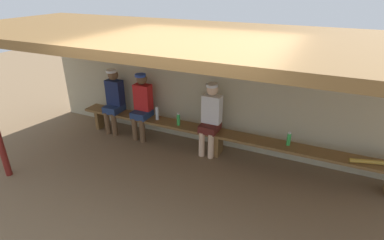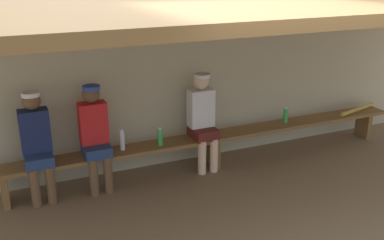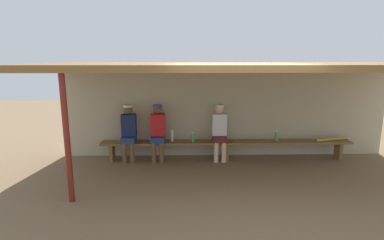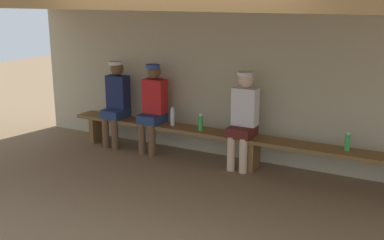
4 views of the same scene
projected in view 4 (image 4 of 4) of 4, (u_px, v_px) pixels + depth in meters
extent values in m
plane|color=brown|center=(202.00, 213.00, 5.26)|extent=(24.00, 24.00, 0.00)
cube|color=#B7AD8C|center=(268.00, 86.00, 6.68)|extent=(8.00, 0.20, 2.20)
cube|color=brown|center=(232.00, 2.00, 5.28)|extent=(8.00, 2.80, 0.12)
cube|color=brown|center=(254.00, 139.00, 6.47)|extent=(6.00, 0.36, 0.05)
cube|color=brown|center=(97.00, 129.00, 7.80)|extent=(0.08, 0.29, 0.41)
cube|color=brown|center=(254.00, 155.00, 6.53)|extent=(0.08, 0.29, 0.41)
cube|color=#591E19|center=(242.00, 131.00, 6.51)|extent=(0.32, 0.40, 0.14)
cylinder|color=beige|center=(231.00, 154.00, 6.49)|extent=(0.11, 0.11, 0.48)
cylinder|color=beige|center=(243.00, 156.00, 6.40)|extent=(0.11, 0.11, 0.48)
cube|color=white|center=(245.00, 107.00, 6.49)|extent=(0.34, 0.20, 0.52)
sphere|color=beige|center=(246.00, 80.00, 6.40)|extent=(0.21, 0.21, 0.21)
cylinder|color=white|center=(245.00, 74.00, 6.34)|extent=(0.21, 0.21, 0.05)
cube|color=navy|center=(152.00, 118.00, 7.19)|extent=(0.32, 0.40, 0.14)
cylinder|color=brown|center=(142.00, 139.00, 7.17)|extent=(0.11, 0.11, 0.48)
cylinder|color=brown|center=(152.00, 140.00, 7.08)|extent=(0.11, 0.11, 0.48)
cube|color=red|center=(155.00, 96.00, 7.17)|extent=(0.34, 0.20, 0.52)
sphere|color=brown|center=(154.00, 72.00, 7.08)|extent=(0.21, 0.21, 0.21)
cylinder|color=#2D47A5|center=(153.00, 66.00, 7.02)|extent=(0.21, 0.21, 0.05)
cube|color=navy|center=(116.00, 113.00, 7.51)|extent=(0.32, 0.40, 0.14)
cylinder|color=brown|center=(106.00, 133.00, 7.49)|extent=(0.11, 0.11, 0.48)
cylinder|color=brown|center=(115.00, 134.00, 7.40)|extent=(0.11, 0.11, 0.48)
cube|color=#19234C|center=(118.00, 92.00, 7.49)|extent=(0.34, 0.20, 0.52)
sphere|color=brown|center=(117.00, 69.00, 7.40)|extent=(0.21, 0.21, 0.21)
cylinder|color=white|center=(115.00, 63.00, 7.34)|extent=(0.21, 0.21, 0.05)
cylinder|color=green|center=(201.00, 123.00, 6.77)|extent=(0.06, 0.06, 0.22)
cylinder|color=white|center=(201.00, 115.00, 6.74)|extent=(0.05, 0.05, 0.02)
cylinder|color=silver|center=(173.00, 117.00, 7.04)|extent=(0.07, 0.07, 0.25)
cylinder|color=white|center=(172.00, 108.00, 7.00)|extent=(0.05, 0.05, 0.02)
cylinder|color=green|center=(347.00, 142.00, 5.90)|extent=(0.06, 0.06, 0.21)
cylinder|color=white|center=(348.00, 133.00, 5.87)|extent=(0.05, 0.05, 0.02)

